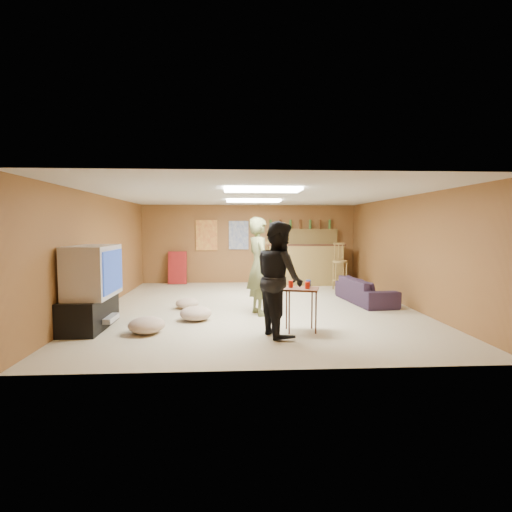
{
  "coord_description": "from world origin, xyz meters",
  "views": [
    {
      "loc": [
        -0.47,
        -7.81,
        1.6
      ],
      "look_at": [
        0.0,
        0.2,
        1.0
      ],
      "focal_mm": 28.0,
      "sensor_mm": 36.0,
      "label": 1
    }
  ],
  "objects": [
    {
      "name": "cup_red_near",
      "position": [
        0.42,
        -1.81,
        0.72
      ],
      "size": [
        0.1,
        0.1,
        0.1
      ],
      "primitive_type": "cylinder",
      "rotation": [
        0.0,
        0.0,
        -0.37
      ],
      "color": "red",
      "rests_on": "tray_table"
    },
    {
      "name": "ceiling_panel_front",
      "position": [
        0.0,
        -1.5,
        2.17
      ],
      "size": [
        1.2,
        0.6,
        0.04
      ],
      "primitive_type": "cube",
      "color": "white",
      "rests_on": "ceiling"
    },
    {
      "name": "ground",
      "position": [
        0.0,
        0.0,
        0.0
      ],
      "size": [
        7.0,
        7.0,
        0.0
      ],
      "primitive_type": "plane",
      "color": "#B7AC8C",
      "rests_on": "ground"
    },
    {
      "name": "bar_lip",
      "position": [
        1.5,
        2.7,
        1.1
      ],
      "size": [
        2.1,
        0.12,
        0.05
      ],
      "primitive_type": "cube",
      "color": "#381D12",
      "rests_on": "bar_counter"
    },
    {
      "name": "ceiling_panel_back",
      "position": [
        0.0,
        1.2,
        2.17
      ],
      "size": [
        1.2,
        0.6,
        0.04
      ],
      "primitive_type": "cube",
      "color": "white",
      "rests_on": "ceiling"
    },
    {
      "name": "person_black",
      "position": [
        0.21,
        -2.06,
        0.84
      ],
      "size": [
        0.84,
        0.96,
        1.68
      ],
      "primitive_type": "imported",
      "rotation": [
        0.0,
        0.0,
        1.86
      ],
      "color": "black",
      "rests_on": "ground"
    },
    {
      "name": "cushion_far",
      "position": [
        -1.76,
        -1.86,
        0.12
      ],
      "size": [
        0.64,
        0.64,
        0.25
      ],
      "primitive_type": "ellipsoid",
      "rotation": [
        0.0,
        0.0,
        0.21
      ],
      "color": "tan",
      "rests_on": "ground"
    },
    {
      "name": "cup_red_far",
      "position": [
        0.65,
        -1.94,
        0.72
      ],
      "size": [
        0.09,
        0.09,
        0.1
      ],
      "primitive_type": "cylinder",
      "rotation": [
        0.0,
        0.0,
        0.19
      ],
      "color": "red",
      "rests_on": "tray_table"
    },
    {
      "name": "tray_table",
      "position": [
        0.56,
        -1.88,
        0.33
      ],
      "size": [
        0.6,
        0.53,
        0.67
      ],
      "primitive_type": "cube",
      "rotation": [
        0.0,
        0.0,
        -0.27
      ],
      "color": "#381D12",
      "rests_on": "ground"
    },
    {
      "name": "wall_right",
      "position": [
        3.0,
        0.0,
        1.1
      ],
      "size": [
        0.02,
        7.0,
        2.2
      ],
      "primitive_type": "cube",
      "color": "brown",
      "rests_on": "ground"
    },
    {
      "name": "poster_left",
      "position": [
        -1.2,
        3.46,
        1.35
      ],
      "size": [
        0.6,
        0.03,
        0.85
      ],
      "primitive_type": "cube",
      "color": "#BF3F26",
      "rests_on": "wall_back"
    },
    {
      "name": "person_olive",
      "position": [
        0.01,
        -0.67,
        0.88
      ],
      "size": [
        0.6,
        0.74,
        1.76
      ],
      "primitive_type": "imported",
      "rotation": [
        0.0,
        0.0,
        1.89
      ],
      "color": "#60663B",
      "rests_on": "ground"
    },
    {
      "name": "ceiling",
      "position": [
        0.0,
        0.0,
        2.2
      ],
      "size": [
        6.0,
        7.0,
        0.02
      ],
      "primitive_type": "cube",
      "color": "silver",
      "rests_on": "ground"
    },
    {
      "name": "wall_front",
      "position": [
        0.0,
        -3.5,
        1.1
      ],
      "size": [
        6.0,
        0.02,
        2.2
      ],
      "primitive_type": "cube",
      "color": "brown",
      "rests_on": "ground"
    },
    {
      "name": "tv_body",
      "position": [
        -2.65,
        -1.5,
        0.9
      ],
      "size": [
        0.6,
        1.1,
        0.8
      ],
      "primitive_type": "cube",
      "color": "#B2B2B7",
      "rests_on": "tv_stand"
    },
    {
      "name": "cushion_near_tv",
      "position": [
        -1.1,
        -1.07,
        0.12
      ],
      "size": [
        0.63,
        0.63,
        0.24
      ],
      "primitive_type": "ellipsoid",
      "rotation": [
        0.0,
        0.0,
        0.2
      ],
      "color": "tan",
      "rests_on": "ground"
    },
    {
      "name": "wall_left",
      "position": [
        -3.0,
        0.0,
        1.1
      ],
      "size": [
        0.02,
        7.0,
        2.2
      ],
      "primitive_type": "cube",
      "color": "brown",
      "rests_on": "ground"
    },
    {
      "name": "bar_backing",
      "position": [
        1.5,
        3.42,
        1.2
      ],
      "size": [
        2.0,
        0.14,
        0.6
      ],
      "primitive_type": "cube",
      "color": "brown",
      "rests_on": "bar_counter"
    },
    {
      "name": "bar_shelf",
      "position": [
        1.5,
        3.4,
        1.5
      ],
      "size": [
        2.0,
        0.18,
        0.05
      ],
      "primitive_type": "cube",
      "color": "brown",
      "rests_on": "bar_backing"
    },
    {
      "name": "poster_right",
      "position": [
        -0.3,
        3.46,
        1.35
      ],
      "size": [
        0.55,
        0.03,
        0.8
      ],
      "primitive_type": "cube",
      "color": "#334C99",
      "rests_on": "wall_back"
    },
    {
      "name": "bar_counter",
      "position": [
        1.5,
        2.95,
        0.55
      ],
      "size": [
        2.0,
        0.6,
        1.1
      ],
      "primitive_type": "cube",
      "color": "brown",
      "rests_on": "ground"
    },
    {
      "name": "dvd_box",
      "position": [
        -2.5,
        -1.5,
        0.15
      ],
      "size": [
        0.35,
        0.5,
        0.08
      ],
      "primitive_type": "cube",
      "color": "#B2B2B7",
      "rests_on": "tv_stand"
    },
    {
      "name": "bar_stool_right",
      "position": [
        2.21,
        1.97,
        0.62
      ],
      "size": [
        0.49,
        0.49,
        1.24
      ],
      "primitive_type": null,
      "rotation": [
        0.0,
        0.0,
        -0.3
      ],
      "color": "brown",
      "rests_on": "ground"
    },
    {
      "name": "folding_chair_stack",
      "position": [
        -2.0,
        3.3,
        0.45
      ],
      "size": [
        0.5,
        0.26,
        0.91
      ],
      "primitive_type": "cube",
      "rotation": [
        -0.14,
        0.0,
        0.0
      ],
      "color": "maroon",
      "rests_on": "ground"
    },
    {
      "name": "wall_back",
      "position": [
        0.0,
        3.5,
        1.1
      ],
      "size": [
        6.0,
        0.02,
        2.2
      ],
      "primitive_type": "cube",
      "color": "brown",
      "rests_on": "ground"
    },
    {
      "name": "cushion_mid",
      "position": [
        -1.36,
        -0.06,
        0.1
      ],
      "size": [
        0.54,
        0.54,
        0.2
      ],
      "primitive_type": "ellipsoid",
      "rotation": [
        0.0,
        0.0,
        0.23
      ],
      "color": "tan",
      "rests_on": "ground"
    },
    {
      "name": "sofa",
      "position": [
        2.31,
        0.34,
        0.25
      ],
      "size": [
        0.86,
        1.8,
        0.51
      ],
      "primitive_type": "imported",
      "rotation": [
        0.0,
        0.0,
        1.68
      ],
      "color": "black",
      "rests_on": "ground"
    },
    {
      "name": "bar_stool_left",
      "position": [
        0.56,
        2.79,
        0.63
      ],
      "size": [
        0.44,
        0.44,
        1.27
      ],
      "primitive_type": null,
      "rotation": [
        0.0,
        0.0,
        -0.1
      ],
      "color": "brown",
      "rests_on": "ground"
    },
    {
      "name": "cup_blue",
      "position": [
        0.69,
        -1.78,
        0.72
      ],
      "size": [
        0.09,
        0.09,
        0.11
      ],
      "primitive_type": "cylinder",
      "rotation": [
        0.0,
        0.0,
        0.26
      ],
      "color": "#16319A",
      "rests_on": "tray_table"
    },
    {
      "name": "bottle_row",
      "position": [
        1.44,
        3.38,
        1.65
      ],
      "size": [
        1.76,
        0.08,
        0.26
      ],
      "primitive_type": null,
      "color": "#3F7233",
      "rests_on": "bar_shelf"
    },
    {
      "name": "tv_screen",
      "position": [
        -2.34,
        -1.5,
        0.9
      ],
      "size": [
        0.02,
        0.95,
        0.65
      ],
      "primitive_type": "cube",
      "color": "navy",
      "rests_on": "tv_body"
    },
    {
      "name": "tv_stand",
      "position": [
        -2.72,
        -1.5,
        0.25
      ],
      "size": [
        0.55,
        1.3,
        0.5
      ],
      "primitive_type": "cube",
      "color": "black",
      "rests_on": "ground"
    }
  ]
}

